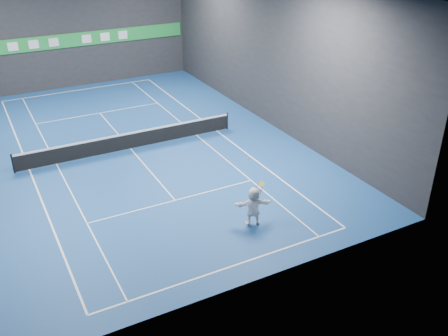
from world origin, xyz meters
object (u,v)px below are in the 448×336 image
tennis_racket (260,188)px  tennis_net (130,140)px  tennis_ball (248,159)px  player (253,206)px

tennis_racket → tennis_net: bearing=104.4°
tennis_ball → tennis_racket: 1.52m
player → tennis_racket: size_ratio=2.63×
player → tennis_net: (-2.18, 9.77, -0.34)m
tennis_net → tennis_ball: bearing=-78.3°
tennis_net → tennis_racket: (2.49, -9.73, 1.11)m
player → tennis_ball: bearing=-25.6°
tennis_racket → player: bearing=-171.2°
tennis_net → tennis_racket: tennis_racket is taller
tennis_net → tennis_racket: bearing=-75.6°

